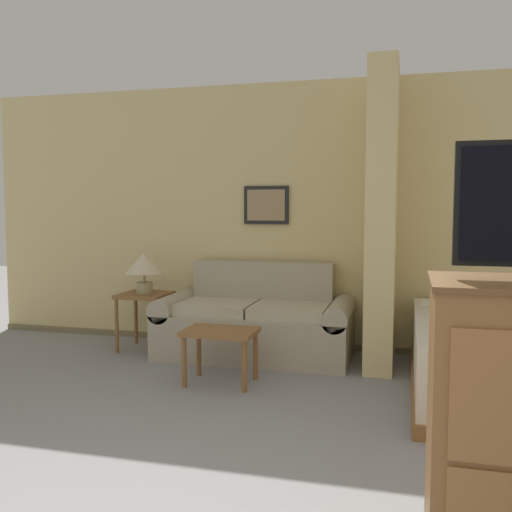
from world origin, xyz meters
TOP-DOWN VIEW (x-y plane):
  - wall_back at (-0.00, 4.18)m, footprint 6.77×0.16m
  - wall_partition_pillar at (0.80, 3.69)m, footprint 0.24×0.86m
  - couch at (-0.34, 3.70)m, footprint 1.79×0.84m
  - coffee_table at (-0.39, 2.81)m, footprint 0.57×0.40m
  - side_table at (-1.45, 3.65)m, footprint 0.46×0.46m
  - table_lamp at (-1.45, 3.65)m, footprint 0.37×0.37m

SIDE VIEW (x-z plane):
  - couch at x=-0.34m, z-range -0.12..0.74m
  - coffee_table at x=-0.39m, z-range 0.15..0.58m
  - side_table at x=-1.45m, z-range 0.19..0.74m
  - table_lamp at x=-1.45m, z-range 0.63..1.03m
  - wall_back at x=0.00m, z-range -0.01..2.59m
  - wall_partition_pillar at x=0.80m, z-range 0.00..2.60m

